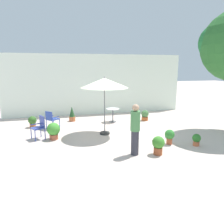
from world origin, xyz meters
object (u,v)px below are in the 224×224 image
at_px(potted_plant_4, 53,130).
at_px(potted_plant_0, 170,136).
at_px(patio_chair_0, 51,118).
at_px(potted_plant_5, 145,115).
at_px(patio_chair_1, 40,126).
at_px(potted_plant_6, 158,144).
at_px(patio_umbrella_0, 104,83).
at_px(potted_plant_1, 196,139).
at_px(cafe_table_0, 113,113).
at_px(potted_plant_2, 32,121).
at_px(potted_plant_3, 72,114).
at_px(standing_person, 135,129).

bearing_deg(potted_plant_4, potted_plant_0, -21.69).
bearing_deg(patio_chair_0, potted_plant_5, 4.65).
bearing_deg(potted_plant_0, patio_chair_1, 158.31).
bearing_deg(potted_plant_6, patio_umbrella_0, 115.07).
distance_m(potted_plant_0, potted_plant_1, 0.99).
relative_size(potted_plant_5, potted_plant_6, 0.90).
bearing_deg(cafe_table_0, potted_plant_0, -72.28).
distance_m(patio_umbrella_0, cafe_table_0, 2.78).
height_order(potted_plant_0, potted_plant_5, potted_plant_0).
relative_size(patio_umbrella_0, potted_plant_1, 5.53).
xyz_separation_m(potted_plant_2, potted_plant_3, (1.97, 0.76, 0.07)).
height_order(patio_umbrella_0, potted_plant_3, patio_umbrella_0).
xyz_separation_m(patio_umbrella_0, potted_plant_6, (1.25, -2.67, -1.87)).
xyz_separation_m(potted_plant_4, standing_person, (2.66, -2.32, 0.51)).
bearing_deg(patio_chair_1, potted_plant_4, -21.67).
height_order(potted_plant_4, potted_plant_6, potted_plant_4).
bearing_deg(potted_plant_3, potted_plant_6, -65.38).
relative_size(patio_chair_0, standing_person, 0.50).
bearing_deg(potted_plant_0, potted_plant_6, -137.45).
distance_m(potted_plant_0, potted_plant_2, 6.52).
xyz_separation_m(potted_plant_0, potted_plant_3, (-3.33, 4.56, 0.04)).
height_order(potted_plant_2, potted_plant_3, potted_plant_3).
distance_m(cafe_table_0, potted_plant_6, 4.67).
xyz_separation_m(patio_chair_1, potted_plant_6, (3.97, -2.73, -0.19)).
bearing_deg(potted_plant_1, potted_plant_2, 145.98).
xyz_separation_m(cafe_table_0, patio_chair_1, (-3.61, -1.92, 0.05)).
xyz_separation_m(patio_chair_0, potted_plant_4, (0.09, -1.60, -0.12)).
relative_size(potted_plant_1, potted_plant_3, 0.57).
relative_size(cafe_table_0, potted_plant_3, 0.91).
bearing_deg(potted_plant_1, potted_plant_5, 94.69).
bearing_deg(patio_chair_1, potted_plant_2, 103.88).
relative_size(patio_chair_1, potted_plant_3, 1.18).
relative_size(potted_plant_0, potted_plant_6, 0.90).
relative_size(patio_umbrella_0, patio_chair_1, 2.66).
bearing_deg(patio_umbrella_0, patio_chair_1, 178.71).
bearing_deg(patio_umbrella_0, standing_person, -79.01).
distance_m(patio_chair_1, potted_plant_1, 6.21).
xyz_separation_m(potted_plant_1, potted_plant_3, (-4.24, 4.96, 0.13)).
bearing_deg(potted_plant_4, patio_chair_1, 158.33).
bearing_deg(patio_chair_1, patio_chair_0, 72.06).
distance_m(patio_chair_0, patio_chair_1, 1.46).
bearing_deg(standing_person, potted_plant_4, 138.86).
bearing_deg(potted_plant_5, potted_plant_3, 167.80).
xyz_separation_m(potted_plant_5, standing_person, (-2.21, -4.33, 0.60)).
height_order(patio_chair_0, potted_plant_2, patio_chair_0).
bearing_deg(potted_plant_4, standing_person, -41.14).
relative_size(patio_chair_0, potted_plant_0, 1.49).
distance_m(patio_chair_0, potted_plant_5, 4.98).
distance_m(patio_chair_0, potted_plant_2, 1.05).
xyz_separation_m(patio_umbrella_0, potted_plant_3, (-1.21, 2.70, -1.85)).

